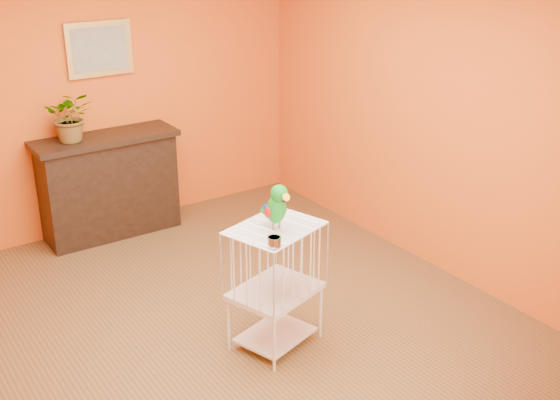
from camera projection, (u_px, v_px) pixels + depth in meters
ground at (227, 322)px, 5.37m from camera, size 4.50×4.50×0.00m
room_shell at (220, 122)px, 4.77m from camera, size 4.50×4.50×4.50m
console_cabinet at (109, 186)px, 6.67m from camera, size 1.33×0.48×0.99m
potted_plant at (70, 121)px, 6.29m from camera, size 0.55×0.58×0.36m
framed_picture at (100, 49)px, 6.40m from camera, size 0.62×0.04×0.50m
birdcage at (275, 285)px, 4.92m from camera, size 0.71×0.62×0.93m
feed_cup at (274, 242)px, 4.46m from camera, size 0.09×0.09×0.06m
parrot at (276, 206)px, 4.67m from camera, size 0.16×0.29×0.33m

